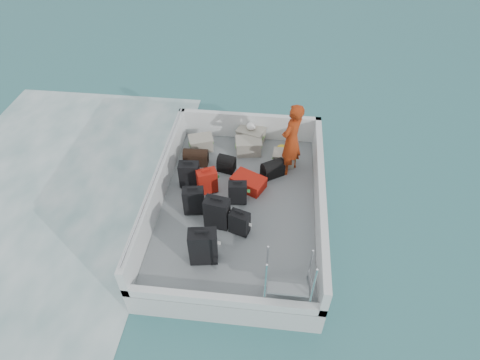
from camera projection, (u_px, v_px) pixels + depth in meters
The scene contains 23 objects.
ground at pixel (238, 222), 9.23m from camera, with size 160.00×160.00×0.00m, color #19535A.
wake_foam at pixel (40, 205), 9.62m from camera, with size 10.00×10.00×0.00m, color white.
ferry_hull at pixel (238, 213), 9.03m from camera, with size 3.60×5.00×0.60m, color silver.
deck at pixel (238, 203), 8.81m from camera, with size 3.30×4.70×0.02m, color gray.
deck_fittings at pixel (253, 203), 8.29m from camera, with size 3.60×5.00×0.90m.
suitcase_1 at pixel (194, 201), 8.40m from camera, with size 0.44×0.25×0.65m, color black.
suitcase_2 at pixel (189, 175), 9.00m from camera, with size 0.44×0.27×0.64m, color black.
suitcase_3 at pixel (203, 247), 7.45m from camera, with size 0.52×0.31×0.79m, color black.
suitcase_4 at pixel (217, 213), 8.11m from camera, with size 0.49×0.29×0.73m, color black.
suitcase_5 at pixel (207, 181), 8.88m from camera, with size 0.43×0.26×0.60m, color #9D180C.
suitcase_6 at pixel (239, 223), 8.03m from camera, with size 0.40×0.23×0.55m, color black.
suitcase_7 at pixel (238, 193), 8.64m from camera, with size 0.40×0.23×0.56m, color black.
suitcase_8 at pixel (248, 182), 9.08m from camera, with size 0.47×0.72×0.28m, color #9D180C.
duffel_0 at pixel (196, 158), 9.67m from camera, with size 0.58×0.30×0.32m, color black, non-canonical shape.
duffel_1 at pixel (227, 165), 9.50m from camera, with size 0.39×0.30×0.32m, color black, non-canonical shape.
duffel_2 at pixel (272, 170), 9.36m from camera, with size 0.51×0.30×0.32m, color black, non-canonical shape.
crate_0 at pixel (201, 144), 10.07m from camera, with size 0.55×0.38×0.33m, color gray.
crate_1 at pixel (249, 147), 9.96m from camera, with size 0.60×0.42×0.36m, color gray.
crate_2 at pixel (251, 136), 10.26m from camera, with size 0.63×0.44×0.38m, color gray.
crate_3 at pixel (284, 159), 9.67m from camera, with size 0.51×0.35×0.31m, color gray.
yellow_bag at pixel (282, 149), 10.01m from camera, with size 0.28×0.26×0.22m, color gold.
white_bag at pixel (251, 127), 10.07m from camera, with size 0.24×0.24×0.18m, color white.
passenger at pixel (291, 140), 8.98m from camera, with size 0.67×0.43×1.81m, color red.
Camera 1 is at (0.70, -6.01, 7.04)m, focal length 30.00 mm.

